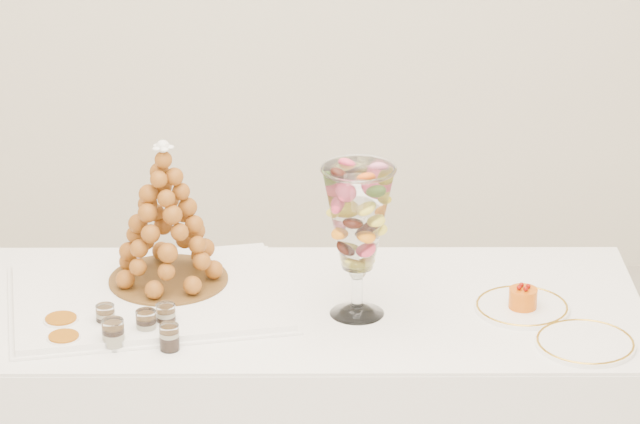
{
  "coord_description": "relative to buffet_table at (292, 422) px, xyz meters",
  "views": [
    {
      "loc": [
        0.04,
        -3.06,
        2.35
      ],
      "look_at": [
        0.09,
        0.22,
        0.97
      ],
      "focal_mm": 85.0,
      "sensor_mm": 36.0,
      "label": 1
    }
  ],
  "objects": [
    {
      "name": "ramekin_back",
      "position": [
        -0.55,
        -0.12,
        0.35
      ],
      "size": [
        0.09,
        0.09,
        0.03
      ],
      "primitive_type": "cylinder",
      "color": "white",
      "rests_on": "buffet_table"
    },
    {
      "name": "verrine_c",
      "position": [
        -0.3,
        -0.12,
        0.37
      ],
      "size": [
        0.05,
        0.05,
        0.06
      ],
      "primitive_type": "cylinder",
      "rotation": [
        0.0,
        0.0,
        0.03
      ],
      "color": "white",
      "rests_on": "buffet_table"
    },
    {
      "name": "croquembouche",
      "position": [
        -0.31,
        0.1,
        0.54
      ],
      "size": [
        0.3,
        0.3,
        0.38
      ],
      "rotation": [
        0.0,
        0.0,
        -0.06
      ],
      "color": "brown",
      "rests_on": "lace_tray"
    },
    {
      "name": "verrine_d",
      "position": [
        -0.42,
        -0.22,
        0.37
      ],
      "size": [
        0.06,
        0.06,
        0.07
      ],
      "primitive_type": "cylinder",
      "rotation": [
        0.0,
        0.0,
        -0.05
      ],
      "color": "white",
      "rests_on": "buffet_table"
    },
    {
      "name": "verrine_e",
      "position": [
        -0.28,
        -0.23,
        0.37
      ],
      "size": [
        0.06,
        0.06,
        0.06
      ],
      "primitive_type": "cylinder",
      "rotation": [
        0.0,
        0.0,
        -0.3
      ],
      "color": "white",
      "rests_on": "buffet_table"
    },
    {
      "name": "cake_plate",
      "position": [
        0.57,
        -0.03,
        0.34
      ],
      "size": [
        0.24,
        0.24,
        0.01
      ],
      "primitive_type": "cylinder",
      "color": "white",
      "rests_on": "buffet_table"
    },
    {
      "name": "verrine_b",
      "position": [
        -0.34,
        -0.16,
        0.37
      ],
      "size": [
        0.06,
        0.06,
        0.07
      ],
      "primitive_type": "cylinder",
      "rotation": [
        0.0,
        0.0,
        0.18
      ],
      "color": "white",
      "rests_on": "buffet_table"
    },
    {
      "name": "lace_tray",
      "position": [
        -0.36,
        0.03,
        0.35
      ],
      "size": [
        0.74,
        0.61,
        0.02
      ],
      "primitive_type": "cube",
      "rotation": [
        0.0,
        0.0,
        0.18
      ],
      "color": "white",
      "rests_on": "buffet_table"
    },
    {
      "name": "ramekin_front",
      "position": [
        -0.53,
        -0.21,
        0.35
      ],
      "size": [
        0.08,
        0.08,
        0.03
      ],
      "primitive_type": "cylinder",
      "color": "white",
      "rests_on": "buffet_table"
    },
    {
      "name": "verrine_a",
      "position": [
        -0.45,
        -0.12,
        0.37
      ],
      "size": [
        0.06,
        0.06,
        0.06
      ],
      "primitive_type": "cylinder",
      "rotation": [
        0.0,
        0.0,
        -0.27
      ],
      "color": "white",
      "rests_on": "buffet_table"
    },
    {
      "name": "buffet_table",
      "position": [
        0.0,
        0.0,
        0.0
      ],
      "size": [
        1.78,
        0.73,
        0.67
      ],
      "rotation": [
        0.0,
        0.0,
        -0.01
      ],
      "color": "white",
      "rests_on": "ground"
    },
    {
      "name": "macaron_vase",
      "position": [
        0.16,
        -0.05,
        0.58
      ],
      "size": [
        0.17,
        0.17,
        0.38
      ],
      "color": "white",
      "rests_on": "buffet_table"
    },
    {
      "name": "spare_plate",
      "position": [
        0.7,
        -0.22,
        0.34
      ],
      "size": [
        0.24,
        0.24,
        0.01
      ],
      "primitive_type": "cylinder",
      "color": "white",
      "rests_on": "buffet_table"
    },
    {
      "name": "mousse_cake",
      "position": [
        0.57,
        -0.04,
        0.37
      ],
      "size": [
        0.07,
        0.07,
        0.06
      ],
      "color": "#D15809",
      "rests_on": "cake_plate"
    }
  ]
}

